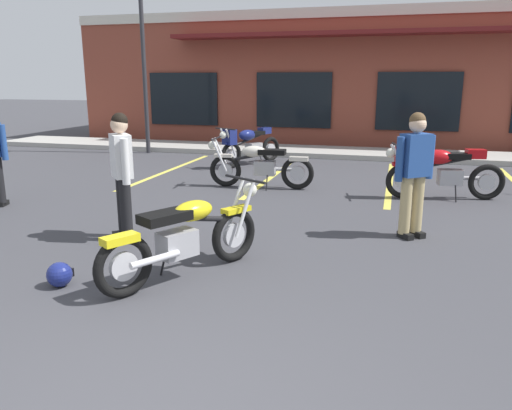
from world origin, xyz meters
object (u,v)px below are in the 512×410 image
object	(u,v)px
parking_lot_lamp_post	(140,27)
motorcycle_foreground_classic	(185,236)
motorcycle_red_sportbike	(248,144)
motorcycle_blue_standard	(439,170)
helmet_on_pavement	(60,274)
motorcycle_silver_naked	(260,165)
person_in_black_shirt	(122,169)
person_in_shorts_foreground	(414,168)

from	to	relation	value
parking_lot_lamp_post	motorcycle_foreground_classic	bearing A→B (deg)	-59.88
motorcycle_red_sportbike	parking_lot_lamp_post	size ratio (longest dim) A/B	0.36
motorcycle_blue_standard	helmet_on_pavement	bearing A→B (deg)	-127.70
motorcycle_foreground_classic	motorcycle_blue_standard	distance (m)	5.43
motorcycle_blue_standard	motorcycle_silver_naked	bearing A→B (deg)	178.92
motorcycle_foreground_classic	person_in_black_shirt	distance (m)	1.75
motorcycle_red_sportbike	motorcycle_blue_standard	size ratio (longest dim) A/B	0.93
motorcycle_foreground_classic	person_in_black_shirt	world-z (taller)	person_in_black_shirt
person_in_black_shirt	person_in_shorts_foreground	xyz separation A→B (m)	(3.68, 1.11, 0.00)
person_in_black_shirt	motorcycle_blue_standard	bearing A→B (deg)	40.41
motorcycle_silver_naked	helmet_on_pavement	size ratio (longest dim) A/B	8.11
motorcycle_silver_naked	parking_lot_lamp_post	size ratio (longest dim) A/B	0.39
motorcycle_silver_naked	person_in_shorts_foreground	distance (m)	3.80
motorcycle_foreground_classic	parking_lot_lamp_post	xyz separation A→B (m)	(-4.85, 8.37, 3.01)
motorcycle_silver_naked	person_in_black_shirt	distance (m)	3.77
motorcycle_red_sportbike	helmet_on_pavement	size ratio (longest dim) A/B	7.46
motorcycle_blue_standard	person_in_black_shirt	xyz separation A→B (m)	(-4.19, -3.57, 0.42)
person_in_shorts_foreground	parking_lot_lamp_post	distance (m)	9.85
parking_lot_lamp_post	helmet_on_pavement	bearing A→B (deg)	-67.56
motorcycle_foreground_classic	parking_lot_lamp_post	world-z (taller)	parking_lot_lamp_post
motorcycle_foreground_classic	motorcycle_red_sportbike	xyz separation A→B (m)	(-1.43, 7.18, 0.07)
motorcycle_blue_standard	person_in_shorts_foreground	xyz separation A→B (m)	(-0.51, -2.46, 0.42)
person_in_black_shirt	parking_lot_lamp_post	bearing A→B (deg)	115.71
motorcycle_silver_naked	helmet_on_pavement	world-z (taller)	motorcycle_silver_naked
person_in_shorts_foreground	helmet_on_pavement	bearing A→B (deg)	-142.00
motorcycle_foreground_classic	helmet_on_pavement	xyz separation A→B (m)	(-1.15, -0.59, -0.33)
motorcycle_blue_standard	person_in_shorts_foreground	distance (m)	2.55
helmet_on_pavement	motorcycle_blue_standard	bearing A→B (deg)	52.30
motorcycle_red_sportbike	motorcycle_silver_naked	xyz separation A→B (m)	(0.98, -2.51, -0.07)
person_in_black_shirt	person_in_shorts_foreground	world-z (taller)	same
motorcycle_red_sportbike	motorcycle_silver_naked	world-z (taller)	same
person_in_shorts_foreground	motorcycle_foreground_classic	bearing A→B (deg)	-137.61
person_in_black_shirt	motorcycle_silver_naked	bearing A→B (deg)	76.41
motorcycle_foreground_classic	person_in_shorts_foreground	world-z (taller)	person_in_shorts_foreground
person_in_black_shirt	parking_lot_lamp_post	xyz separation A→B (m)	(-3.53, 7.33, 2.52)
person_in_black_shirt	motorcycle_foreground_classic	bearing A→B (deg)	-38.05
motorcycle_red_sportbike	person_in_shorts_foreground	distance (m)	6.30
person_in_black_shirt	helmet_on_pavement	world-z (taller)	person_in_black_shirt
person_in_shorts_foreground	parking_lot_lamp_post	size ratio (longest dim) A/B	0.31
motorcycle_silver_naked	person_in_black_shirt	bearing A→B (deg)	-103.59
motorcycle_silver_naked	motorcycle_blue_standard	world-z (taller)	same
person_in_shorts_foreground	person_in_black_shirt	bearing A→B (deg)	-163.22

